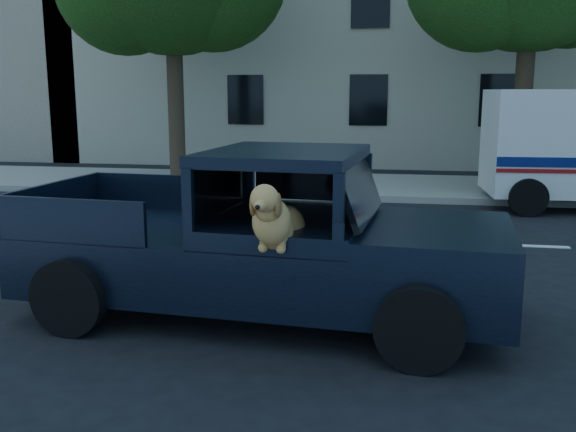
% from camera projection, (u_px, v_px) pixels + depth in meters
% --- Properties ---
extents(ground, '(120.00, 120.00, 0.00)m').
position_uv_depth(ground, '(226.00, 297.00, 7.86)').
color(ground, black).
rests_on(ground, ground).
extents(far_sidewalk, '(60.00, 4.00, 0.15)m').
position_uv_depth(far_sidewalk, '(320.00, 185.00, 16.74)').
color(far_sidewalk, gray).
rests_on(far_sidewalk, ground).
extents(lane_stripes, '(21.60, 0.14, 0.01)m').
position_uv_depth(lane_stripes, '(394.00, 241.00, 10.81)').
color(lane_stripes, silver).
rests_on(lane_stripes, ground).
extents(building_main, '(26.00, 6.00, 9.00)m').
position_uv_depth(building_main, '(432.00, 32.00, 22.44)').
color(building_main, '#B7AE97').
rests_on(building_main, ground).
extents(pickup_truck, '(5.39, 2.88, 1.88)m').
position_uv_depth(pickup_truck, '(255.00, 261.00, 7.10)').
color(pickup_truck, black).
rests_on(pickup_truck, ground).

